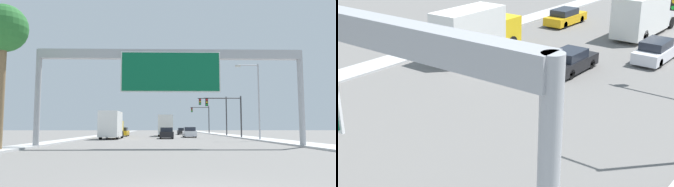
# 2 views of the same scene
# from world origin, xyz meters

# --- Properties ---
(median_strip_left) EXTENTS (2.00, 120.00, 0.15)m
(median_strip_left) POSITION_xyz_m (-10.75, 60.00, 0.07)
(median_strip_left) COLOR #B2B2B2
(median_strip_left) RESTS_ON ground
(car_far_left) EXTENTS (1.79, 4.71, 1.45)m
(car_far_left) POSITION_xyz_m (-7.00, 47.64, 0.68)
(car_far_left) COLOR gold
(car_far_left) RESTS_ON ground
(car_near_right) EXTENTS (1.77, 4.23, 1.45)m
(car_near_right) POSITION_xyz_m (0.00, 36.45, 0.68)
(car_near_right) COLOR black
(car_near_right) RESTS_ON ground
(car_far_right) EXTENTS (1.78, 4.67, 1.50)m
(car_far_right) POSITION_xyz_m (3.50, 41.98, 0.71)
(car_far_right) COLOR silver
(car_far_right) RESTS_ON ground
(truck_box_primary) EXTENTS (2.32, 7.36, 3.44)m
(truck_box_primary) POSITION_xyz_m (-7.00, 35.38, 1.74)
(truck_box_primary) COLOR yellow
(truck_box_primary) RESTS_ON ground
(truck_box_secondary) EXTENTS (2.37, 8.96, 3.44)m
(truck_box_secondary) POSITION_xyz_m (0.00, 48.46, 1.74)
(truck_box_secondary) COLOR white
(truck_box_secondary) RESTS_ON ground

